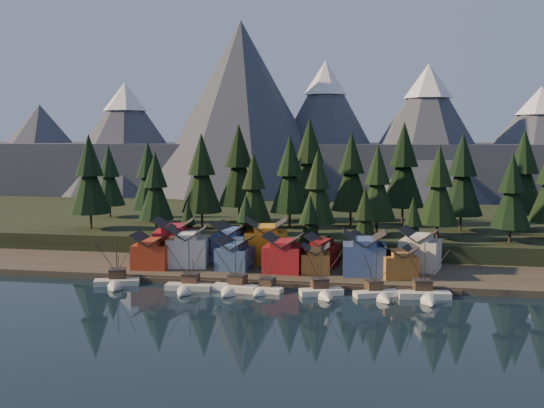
% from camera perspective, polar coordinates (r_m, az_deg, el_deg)
% --- Properties ---
extents(ground, '(500.00, 500.00, 0.00)m').
position_cam_1_polar(ground, '(121.53, -0.91, -9.51)').
color(ground, black).
rests_on(ground, ground).
extents(shore_strip, '(400.00, 50.00, 1.50)m').
position_cam_1_polar(shore_strip, '(159.72, 1.80, -5.40)').
color(shore_strip, '#342F26').
rests_on(shore_strip, ground).
extents(hillside, '(420.00, 100.00, 6.00)m').
position_cam_1_polar(hillside, '(208.22, 3.75, -2.04)').
color(hillside, black).
rests_on(hillside, ground).
extents(dock, '(80.00, 4.00, 1.00)m').
position_cam_1_polar(dock, '(137.12, 0.40, -7.46)').
color(dock, '#4B4336').
rests_on(dock, ground).
extents(mountain_ridge, '(560.00, 190.00, 90.00)m').
position_cam_1_polar(mountain_ridge, '(329.57, 5.38, 5.02)').
color(mountain_ridge, '#4E5564').
rests_on(mountain_ridge, ground).
extents(boat_0, '(10.70, 11.30, 12.53)m').
position_cam_1_polar(boat_0, '(140.30, -14.47, -6.53)').
color(boat_0, beige).
rests_on(boat_0, ground).
extents(boat_1, '(10.41, 11.27, 11.97)m').
position_cam_1_polar(boat_1, '(133.23, -7.99, -7.15)').
color(boat_1, beige).
rests_on(boat_1, ground).
extents(boat_2, '(10.30, 10.94, 12.24)m').
position_cam_1_polar(boat_2, '(131.18, -3.72, -7.26)').
color(boat_2, white).
rests_on(boat_2, ground).
extents(boat_3, '(8.46, 8.99, 10.32)m').
position_cam_1_polar(boat_3, '(130.50, -0.84, -7.47)').
color(boat_3, white).
rests_on(boat_3, ground).
extents(boat_4, '(9.84, 10.48, 12.11)m').
position_cam_1_polar(boat_4, '(128.18, 4.78, -7.57)').
color(boat_4, silver).
rests_on(boat_4, ground).
extents(boat_5, '(10.16, 10.62, 11.22)m').
position_cam_1_polar(boat_5, '(128.34, 10.00, -7.77)').
color(boat_5, silver).
rests_on(boat_5, ground).
extents(boat_6, '(11.27, 12.01, 12.62)m').
position_cam_1_polar(boat_6, '(129.08, 14.27, -7.67)').
color(boat_6, silver).
rests_on(boat_6, ground).
extents(house_front_0, '(9.01, 8.57, 8.53)m').
position_cam_1_polar(house_front_0, '(150.23, -11.25, -4.23)').
color(house_front_0, '#9C2F18').
rests_on(house_front_0, shore_strip).
extents(house_front_1, '(11.06, 10.75, 9.96)m').
position_cam_1_polar(house_front_1, '(151.13, -7.93, -3.82)').
color(house_front_1, silver).
rests_on(house_front_1, shore_strip).
extents(house_front_2, '(8.81, 8.86, 7.70)m').
position_cam_1_polar(house_front_2, '(145.95, -3.52, -4.60)').
color(house_front_2, '#324C77').
rests_on(house_front_2, shore_strip).
extents(house_front_3, '(9.21, 8.82, 8.97)m').
position_cam_1_polar(house_front_3, '(143.28, 1.08, -4.53)').
color(house_front_3, maroon).
rests_on(house_front_3, shore_strip).
extents(house_front_4, '(7.05, 7.53, 6.73)m').
position_cam_1_polar(house_front_4, '(142.82, 4.15, -5.06)').
color(house_front_4, '#A5662A').
rests_on(house_front_4, shore_strip).
extents(house_front_5, '(10.08, 9.26, 10.08)m').
position_cam_1_polar(house_front_5, '(141.74, 8.64, -4.48)').
color(house_front_5, '#395288').
rests_on(house_front_5, shore_strip).
extents(house_front_6, '(8.90, 8.59, 7.50)m').
position_cam_1_polar(house_front_6, '(140.21, 11.85, -5.22)').
color(house_front_6, '#A26829').
rests_on(house_front_6, shore_strip).
extents(house_back_0, '(11.73, 11.42, 10.92)m').
position_cam_1_polar(house_back_0, '(157.78, -9.16, -3.23)').
color(house_back_0, maroon).
rests_on(house_back_0, shore_strip).
extents(house_back_1, '(10.06, 10.15, 9.98)m').
position_cam_1_polar(house_back_1, '(155.11, -3.69, -3.51)').
color(house_back_1, '#3E5693').
rests_on(house_back_1, shore_strip).
extents(house_back_2, '(11.87, 11.14, 11.23)m').
position_cam_1_polar(house_back_2, '(153.59, -0.54, -3.35)').
color(house_back_2, orange).
rests_on(house_back_2, shore_strip).
extents(house_back_3, '(8.90, 8.27, 7.74)m').
position_cam_1_polar(house_back_3, '(150.62, 4.72, -4.27)').
color(house_back_3, maroon).
rests_on(house_back_3, shore_strip).
extents(house_back_4, '(9.33, 9.07, 8.78)m').
position_cam_1_polar(house_back_4, '(148.91, 8.98, -4.23)').
color(house_back_4, '#324977').
rests_on(house_back_4, shore_strip).
extents(house_back_5, '(10.90, 10.98, 10.01)m').
position_cam_1_polar(house_back_5, '(149.56, 13.76, -4.04)').
color(house_back_5, beige).
rests_on(house_back_5, shore_strip).
extents(tree_hill_0, '(12.10, 12.10, 28.20)m').
position_cam_1_polar(tree_hill_0, '(187.19, -16.79, 2.44)').
color(tree_hill_0, '#332319').
rests_on(tree_hill_0, hillside).
extents(tree_hill_1, '(11.13, 11.13, 25.92)m').
position_cam_1_polar(tree_hill_1, '(196.96, -11.56, 2.39)').
color(tree_hill_1, '#332319').
rests_on(tree_hill_1, hillside).
extents(tree_hill_2, '(9.98, 9.98, 23.24)m').
position_cam_1_polar(tree_hill_2, '(174.86, -10.89, 1.45)').
color(tree_hill_2, '#332319').
rests_on(tree_hill_2, hillside).
extents(tree_hill_3, '(12.22, 12.22, 28.48)m').
position_cam_1_polar(tree_hill_3, '(182.80, -6.64, 2.63)').
color(tree_hill_3, '#332319').
rests_on(tree_hill_3, hillside).
extents(tree_hill_4, '(13.51, 13.51, 31.48)m').
position_cam_1_polar(tree_hill_4, '(195.15, -3.13, 3.37)').
color(tree_hill_4, '#332319').
rests_on(tree_hill_4, hillside).
extents(tree_hill_5, '(9.85, 9.85, 22.95)m').
position_cam_1_polar(tree_hill_5, '(168.96, -1.73, 1.34)').
color(tree_hill_5, '#332319').
rests_on(tree_hill_5, hillside).
extents(tree_hill_6, '(12.02, 12.02, 28.00)m').
position_cam_1_polar(tree_hill_6, '(182.12, 1.69, 2.57)').
color(tree_hill_6, '#332319').
rests_on(tree_hill_6, hillside).
extents(tree_hill_7, '(10.23, 10.23, 23.83)m').
position_cam_1_polar(tree_hill_7, '(164.25, 4.29, 1.35)').
color(tree_hill_7, '#332319').
rests_on(tree_hill_7, hillside).
extents(tree_hill_8, '(12.41, 12.41, 28.90)m').
position_cam_1_polar(tree_hill_8, '(187.37, 7.46, 2.77)').
color(tree_hill_8, '#332319').
rests_on(tree_hill_8, hillside).
extents(tree_hill_9, '(10.89, 10.89, 25.38)m').
position_cam_1_polar(tree_hill_9, '(170.37, 9.89, 1.74)').
color(tree_hill_9, '#332319').
rests_on(tree_hill_9, hillside).
extents(tree_hill_10, '(13.76, 13.76, 32.05)m').
position_cam_1_polar(tree_hill_10, '(195.26, 12.27, 3.33)').
color(tree_hill_10, '#332319').
rests_on(tree_hill_10, hillside).
extents(tree_hill_11, '(10.88, 10.88, 25.35)m').
position_cam_1_polar(tree_hill_11, '(166.16, 15.41, 1.49)').
color(tree_hill_11, '#332319').
rests_on(tree_hill_11, hillside).
extents(tree_hill_12, '(12.30, 12.30, 28.66)m').
position_cam_1_polar(tree_hill_12, '(182.80, 17.45, 2.41)').
color(tree_hill_12, '#332319').
rests_on(tree_hill_12, hillside).
extents(tree_hill_13, '(10.00, 10.00, 23.30)m').
position_cam_1_polar(tree_hill_13, '(166.98, 21.62, 0.91)').
color(tree_hill_13, '#332319').
rests_on(tree_hill_13, hillside).
extents(tree_hill_14, '(12.73, 12.73, 29.66)m').
position_cam_1_polar(tree_hill_14, '(191.83, 22.57, 2.55)').
color(tree_hill_14, '#332319').
rests_on(tree_hill_14, hillside).
extents(tree_hill_15, '(14.40, 14.40, 33.55)m').
position_cam_1_polar(tree_hill_15, '(198.28, 3.54, 3.74)').
color(tree_hill_15, '#332319').
rests_on(tree_hill_15, hillside).
extents(tree_hill_16, '(10.57, 10.57, 24.63)m').
position_cam_1_polar(tree_hill_16, '(213.27, -15.08, 2.40)').
color(tree_hill_16, '#332319').
rests_on(tree_hill_16, hillside).
extents(tree_shore_0, '(6.30, 6.30, 14.67)m').
position_cam_1_polar(tree_shore_0, '(164.44, -7.90, -2.02)').
color(tree_shore_0, '#332319').
rests_on(tree_shore_0, shore_strip).
extents(tree_shore_1, '(7.20, 7.20, 16.76)m').
position_cam_1_polar(tree_shore_1, '(160.13, -2.45, -1.78)').
color(tree_shore_1, '#332319').
rests_on(tree_shore_1, shore_strip).
extents(tree_shore_2, '(7.26, 7.26, 16.91)m').
position_cam_1_polar(tree_shore_2, '(157.39, 3.61, -1.89)').
color(tree_shore_2, '#332319').
rests_on(tree_shore_2, shore_strip).
extents(tree_shore_3, '(8.23, 8.23, 19.17)m').
position_cam_1_polar(tree_shore_3, '(156.32, 8.72, -1.55)').
color(tree_shore_3, '#332319').
rests_on(tree_shore_3, shore_strip).
extents(tree_shore_4, '(7.20, 7.20, 16.78)m').
position_cam_1_polar(tree_shore_4, '(156.73, 13.11, -2.11)').
color(tree_shore_4, '#332319').
rests_on(tree_shore_4, shore_strip).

